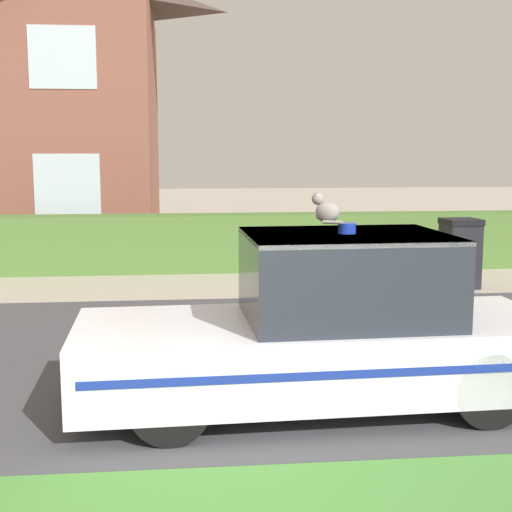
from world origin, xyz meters
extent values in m
cube|color=#424247|center=(0.00, 3.82, 0.01)|extent=(28.00, 6.03, 0.01)
cube|color=#4C7233|center=(1.01, 9.57, 0.55)|extent=(14.64, 0.74, 1.11)
cylinder|color=black|center=(-0.35, 2.61, 0.34)|extent=(0.66, 0.22, 0.66)
cylinder|color=black|center=(-0.30, 1.25, 0.34)|extent=(0.66, 0.22, 0.66)
cylinder|color=black|center=(2.33, 2.71, 0.34)|extent=(0.66, 0.22, 0.66)
cylinder|color=black|center=(2.37, 1.34, 0.34)|extent=(0.66, 0.22, 0.66)
cube|color=silver|center=(1.01, 1.98, 0.51)|extent=(4.37, 1.72, 0.63)
cube|color=#232833|center=(1.28, 1.99, 1.21)|extent=(1.84, 1.47, 0.78)
cube|color=silver|center=(1.28, 1.99, 1.58)|extent=(1.84, 1.47, 0.04)
cube|color=navy|center=(0.99, 2.76, 0.55)|extent=(4.10, 0.15, 0.07)
cube|color=navy|center=(1.04, 1.19, 0.55)|extent=(4.10, 0.15, 0.07)
cylinder|color=#1933A5|center=(1.28, 1.99, 1.65)|extent=(0.16, 0.16, 0.10)
ellipsoid|color=gray|center=(1.11, 2.00, 1.79)|extent=(0.27, 0.24, 0.19)
ellipsoid|color=white|center=(1.03, 2.04, 1.78)|extent=(0.09, 0.10, 0.10)
sphere|color=gray|center=(1.02, 2.05, 1.91)|extent=(0.11, 0.11, 0.11)
cone|color=gray|center=(1.04, 2.08, 1.96)|extent=(0.04, 0.04, 0.04)
cone|color=gray|center=(1.01, 2.02, 1.96)|extent=(0.04, 0.04, 0.04)
cylinder|color=gray|center=(1.13, 1.89, 1.71)|extent=(0.17, 0.12, 0.03)
cube|color=silver|center=(-2.66, 11.47, 1.62)|extent=(1.40, 0.02, 1.30)
cube|color=silver|center=(-2.66, 11.47, 4.27)|extent=(1.40, 0.02, 1.30)
cube|color=black|center=(4.52, 7.42, 0.54)|extent=(0.61, 0.58, 1.09)
cube|color=black|center=(4.52, 7.42, 1.14)|extent=(0.64, 0.61, 0.10)
camera|label=1|loc=(-0.17, -4.21, 2.34)|focal=50.00mm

